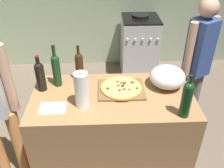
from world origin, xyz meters
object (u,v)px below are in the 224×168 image
Objects in this scene: wine_bottle_green at (79,65)px; person_in_red at (197,63)px; mixing_bowl at (167,77)px; stove at (139,46)px; pizza at (121,88)px; wine_bottle_clear at (40,75)px; wine_bottle_dark at (187,98)px; wine_bottle_amber at (56,69)px; paper_towel_roll at (82,90)px.

wine_bottle_green is 1.22m from person_in_red.
mixing_bowl is 0.32× the size of stove.
mixing_bowl is at bearing 7.83° from pizza.
wine_bottle_clear is at bearing -122.26° from stove.
wine_bottle_dark is at bearing -37.74° from pizza.
wine_bottle_amber reaches higher than wine_bottle_clear.
stove is (0.75, 2.01, -0.57)m from paper_towel_roll.
mixing_bowl is at bearing -136.11° from person_in_red.
wine_bottle_clear is 0.98× the size of wine_bottle_green.
wine_bottle_green is at bearing 26.20° from wine_bottle_clear.
person_in_red reaches higher than pizza.
person_in_red is at bearing -73.91° from stove.
pizza is 1.18× the size of paper_towel_roll.
paper_towel_roll is 0.91× the size of wine_bottle_clear.
person_in_red is at bearing 43.89° from mixing_bowl.
wine_bottle_dark reaches higher than wine_bottle_green.
mixing_bowl is 0.78m from paper_towel_roll.
paper_towel_roll is 0.40m from wine_bottle_green.
wine_bottle_dark is at bearing -11.30° from paper_towel_roll.
person_in_red is (0.39, -1.36, 0.43)m from stove.
person_in_red reaches higher than wine_bottle_dark.
paper_towel_roll is at bearing -52.06° from wine_bottle_amber.
paper_towel_roll is 1.32m from person_in_red.
pizza is 0.40m from paper_towel_roll.
person_in_red reaches higher than stove.
mixing_bowl is 0.89× the size of wine_bottle_dark.
wine_bottle_clear is (-0.37, 0.24, -0.00)m from paper_towel_roll.
mixing_bowl is 0.41m from wine_bottle_dark.
paper_towel_roll is 0.78× the size of wine_bottle_amber.
wine_bottle_dark is at bearing -19.06° from wine_bottle_clear.
wine_bottle_amber is 1.09× the size of wine_bottle_dark.
pizza is at bearing -172.17° from mixing_bowl.
wine_bottle_green is 1.89m from stove.
mixing_bowl is at bearing 95.78° from wine_bottle_dark.
stove is (0.43, 1.82, -0.45)m from pizza.
wine_bottle_dark is at bearing -33.94° from wine_bottle_green.
stove is at bearing 76.77° from pizza.
mixing_bowl is 1.84m from stove.
wine_bottle_dark is at bearing -89.39° from stove.
wine_bottle_dark is (0.77, -0.15, 0.02)m from paper_towel_roll.
person_in_red is (1.14, 0.65, -0.14)m from paper_towel_roll.
wine_bottle_clear is 1.57m from person_in_red.
wine_bottle_amber reaches higher than mixing_bowl.
wine_bottle_dark is 0.23× the size of person_in_red.
pizza is at bearing -151.15° from person_in_red.
person_in_red is (0.37, 0.80, -0.16)m from wine_bottle_dark.
wine_bottle_amber is 1.11m from wine_bottle_dark.
mixing_bowl is 0.82× the size of wine_bottle_amber.
stove is (0.80, 1.61, -0.57)m from wine_bottle_green.
pizza is 0.70m from wine_bottle_clear.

